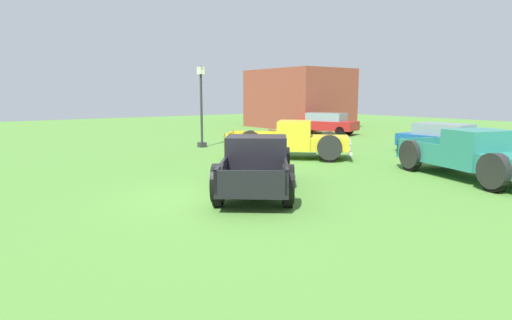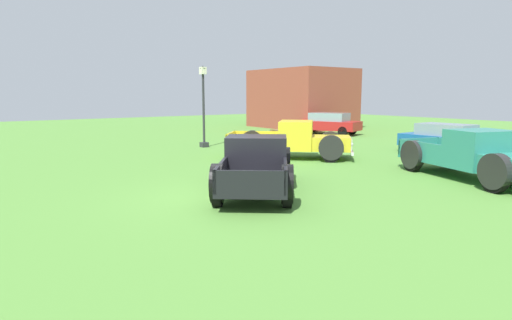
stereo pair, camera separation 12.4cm
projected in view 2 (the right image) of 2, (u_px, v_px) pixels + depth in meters
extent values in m
plane|color=#548C38|center=(229.00, 196.00, 11.53)|extent=(80.00, 80.00, 0.00)
cube|color=black|center=(259.00, 159.00, 13.70)|extent=(2.13, 2.14, 0.55)
cube|color=silver|center=(260.00, 156.00, 14.46)|extent=(0.91, 1.11, 0.46)
sphere|color=silver|center=(242.00, 155.00, 14.47)|extent=(0.20, 0.20, 0.20)
sphere|color=silver|center=(278.00, 155.00, 14.40)|extent=(0.20, 0.20, 0.20)
cube|color=black|center=(257.00, 156.00, 12.26)|extent=(2.07, 2.13, 1.16)
cube|color=#8C9EA8|center=(258.00, 145.00, 12.83)|extent=(0.94, 1.16, 0.51)
cube|color=black|center=(253.00, 187.00, 10.65)|extent=(2.70, 2.63, 0.10)
cube|color=black|center=(221.00, 174.00, 10.65)|extent=(1.70, 1.39, 0.55)
cube|color=black|center=(285.00, 175.00, 10.56)|extent=(1.70, 1.39, 0.55)
cube|color=black|center=(250.00, 183.00, 9.60)|extent=(1.12, 1.36, 0.55)
cylinder|color=black|center=(233.00, 168.00, 13.78)|extent=(0.73, 0.65, 0.76)
cylinder|color=#B7B7BC|center=(232.00, 168.00, 13.78)|extent=(0.39, 0.38, 0.31)
cylinder|color=black|center=(233.00, 162.00, 13.75)|extent=(0.93, 0.82, 0.97)
cylinder|color=black|center=(285.00, 168.00, 13.69)|extent=(0.73, 0.65, 0.76)
cylinder|color=#B7B7BC|center=(286.00, 168.00, 13.69)|extent=(0.39, 0.38, 0.31)
cylinder|color=black|center=(285.00, 162.00, 13.66)|extent=(0.93, 0.82, 0.97)
cylinder|color=black|center=(218.00, 191.00, 10.46)|extent=(0.73, 0.65, 0.76)
cylinder|color=#B7B7BC|center=(217.00, 191.00, 10.46)|extent=(0.39, 0.38, 0.31)
cylinder|color=black|center=(218.00, 183.00, 10.43)|extent=(0.93, 0.82, 0.97)
cylinder|color=black|center=(287.00, 192.00, 10.37)|extent=(0.73, 0.65, 0.76)
cylinder|color=#B7B7BC|center=(288.00, 192.00, 10.37)|extent=(0.39, 0.38, 0.31)
cylinder|color=black|center=(287.00, 184.00, 10.34)|extent=(0.93, 0.82, 0.97)
cube|color=silver|center=(260.00, 165.00, 14.55)|extent=(1.23, 1.49, 0.12)
cube|color=yellow|center=(331.00, 143.00, 18.04)|extent=(2.23, 2.23, 0.57)
cube|color=silver|center=(350.00, 143.00, 17.91)|extent=(1.06, 1.04, 0.48)
sphere|color=silver|center=(349.00, 141.00, 18.53)|extent=(0.21, 0.21, 0.21)
sphere|color=silver|center=(351.00, 144.00, 17.29)|extent=(0.21, 0.21, 0.21)
cube|color=yellow|center=(296.00, 135.00, 18.21)|extent=(2.19, 2.19, 1.20)
cube|color=#8C9EA8|center=(311.00, 129.00, 18.07)|extent=(1.10, 1.09, 0.53)
cube|color=yellow|center=(255.00, 147.00, 18.57)|extent=(2.78, 2.78, 0.10)
cube|color=yellow|center=(258.00, 137.00, 19.32)|extent=(1.59, 1.62, 0.57)
cube|color=yellow|center=(252.00, 141.00, 17.70)|extent=(1.59, 1.62, 0.57)
cube|color=yellow|center=(231.00, 139.00, 18.68)|extent=(1.30, 1.28, 0.57)
cylinder|color=black|center=(330.00, 147.00, 18.93)|extent=(0.72, 0.73, 0.79)
cylinder|color=#B7B7BC|center=(330.00, 147.00, 18.94)|extent=(0.40, 0.40, 0.32)
cylinder|color=black|center=(330.00, 143.00, 18.90)|extent=(0.91, 0.92, 1.00)
cylinder|color=black|center=(331.00, 153.00, 17.22)|extent=(0.72, 0.73, 0.79)
cylinder|color=#B7B7BC|center=(331.00, 153.00, 17.21)|extent=(0.40, 0.40, 0.32)
cylinder|color=black|center=(331.00, 148.00, 17.19)|extent=(0.91, 0.92, 1.00)
cylinder|color=black|center=(252.00, 146.00, 19.47)|extent=(0.72, 0.73, 0.79)
cylinder|color=#B7B7BC|center=(252.00, 146.00, 19.48)|extent=(0.40, 0.40, 0.32)
cylinder|color=black|center=(252.00, 141.00, 19.44)|extent=(0.91, 0.92, 1.00)
cylinder|color=black|center=(245.00, 151.00, 17.76)|extent=(0.72, 0.73, 0.79)
cylinder|color=#B7B7BC|center=(245.00, 151.00, 17.75)|extent=(0.40, 0.40, 0.32)
cylinder|color=black|center=(245.00, 146.00, 17.73)|extent=(0.91, 0.92, 1.00)
cube|color=silver|center=(351.00, 151.00, 17.96)|extent=(1.43, 1.41, 0.13)
cube|color=#2D8475|center=(480.00, 149.00, 13.46)|extent=(1.85, 2.10, 1.21)
cube|color=#8C9EA8|center=(498.00, 143.00, 12.82)|extent=(0.51, 1.46, 0.53)
cube|color=#2D8475|center=(438.00, 159.00, 15.23)|extent=(2.65, 2.36, 0.11)
cube|color=#2D8475|center=(458.00, 148.00, 15.44)|extent=(2.13, 0.76, 0.58)
cube|color=#2D8475|center=(419.00, 150.00, 14.93)|extent=(2.13, 0.76, 0.58)
cube|color=#2D8475|center=(419.00, 146.00, 16.18)|extent=(0.62, 1.70, 0.58)
cylinder|color=black|center=(495.00, 179.00, 11.90)|extent=(0.83, 0.47, 0.80)
cylinder|color=#B7B7BC|center=(495.00, 179.00, 11.90)|extent=(0.38, 0.34, 0.32)
cylinder|color=black|center=(495.00, 171.00, 11.87)|extent=(1.05, 0.59, 1.01)
cylinder|color=black|center=(453.00, 158.00, 15.76)|extent=(0.83, 0.47, 0.80)
cylinder|color=#B7B7BC|center=(453.00, 158.00, 15.76)|extent=(0.38, 0.34, 0.32)
cylinder|color=black|center=(453.00, 152.00, 15.73)|extent=(1.05, 0.59, 1.01)
cylinder|color=black|center=(412.00, 160.00, 15.22)|extent=(0.83, 0.47, 0.80)
cylinder|color=#B7B7BC|center=(412.00, 160.00, 15.22)|extent=(0.38, 0.34, 0.32)
cylinder|color=black|center=(413.00, 155.00, 15.19)|extent=(1.05, 0.59, 1.01)
cube|color=#B21E1E|center=(327.00, 125.00, 29.28)|extent=(4.74, 3.22, 0.60)
cube|color=#7F939E|center=(329.00, 117.00, 29.11)|extent=(2.83, 2.27, 0.55)
cylinder|color=black|center=(302.00, 129.00, 29.49)|extent=(0.67, 0.41, 0.64)
cylinder|color=black|center=(312.00, 128.00, 30.80)|extent=(0.67, 0.41, 0.64)
cylinder|color=black|center=(343.00, 131.00, 27.85)|extent=(0.67, 0.41, 0.64)
cylinder|color=black|center=(352.00, 130.00, 29.16)|extent=(0.67, 0.41, 0.64)
cube|color=#195699|center=(448.00, 142.00, 19.41)|extent=(4.18, 1.77, 0.57)
cube|color=#7F939E|center=(446.00, 130.00, 19.44)|extent=(2.35, 1.47, 0.52)
cylinder|color=black|center=(488.00, 150.00, 18.77)|extent=(0.61, 0.20, 0.60)
cylinder|color=black|center=(470.00, 153.00, 17.88)|extent=(0.61, 0.20, 0.60)
cylinder|color=black|center=(428.00, 144.00, 21.01)|extent=(0.61, 0.20, 0.60)
cylinder|color=black|center=(410.00, 146.00, 20.12)|extent=(0.61, 0.20, 0.60)
cube|color=#2D2D33|center=(204.00, 145.00, 22.25)|extent=(0.36, 0.36, 0.25)
cylinder|color=#2D2D33|center=(204.00, 109.00, 21.97)|extent=(0.12, 0.12, 3.46)
cube|color=#F2EACC|center=(203.00, 71.00, 21.68)|extent=(0.28, 0.28, 0.36)
cone|color=#2D2D33|center=(203.00, 67.00, 21.66)|extent=(0.32, 0.32, 0.14)
cube|color=olive|center=(289.00, 130.00, 24.00)|extent=(1.06, 1.90, 0.06)
cube|color=olive|center=(284.00, 134.00, 24.58)|extent=(0.55, 1.82, 0.05)
cube|color=olive|center=(295.00, 136.00, 23.52)|extent=(0.55, 1.82, 0.05)
cube|color=olive|center=(301.00, 136.00, 24.42)|extent=(1.40, 0.29, 0.75)
cube|color=olive|center=(277.00, 137.00, 23.70)|extent=(1.40, 0.29, 0.75)
cube|color=brown|center=(301.00, 99.00, 35.11)|extent=(7.78, 5.57, 4.68)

